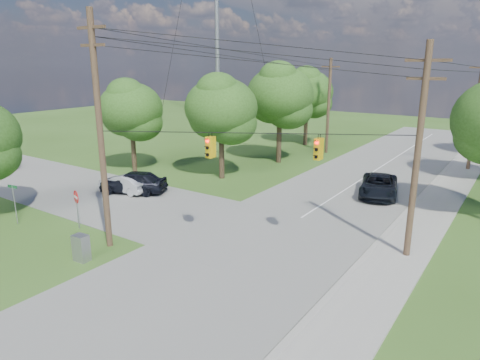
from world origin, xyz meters
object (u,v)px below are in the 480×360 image
Objects in this scene: pole_north_w at (329,105)px; pole_north_e at (476,114)px; car_cross_dark at (133,182)px; control_cabinet at (81,248)px; pole_sw at (100,130)px; car_cross_silver at (124,183)px; car_main_north at (379,186)px; do_not_enter_sign at (76,201)px; pole_ne at (418,151)px.

pole_north_e is at bearing 0.00° from pole_north_w.
pole_north_w is 2.00× the size of car_cross_dark.
control_cabinet is (0.75, -31.57, -4.45)m from pole_north_w.
pole_sw is at bearing 16.68° from car_cross_dark.
car_cross_dark is (-5.89, -22.23, -4.25)m from pole_north_w.
car_main_north reaches higher than car_cross_silver.
car_main_north is (9.55, -12.54, -4.34)m from pole_north_w.
do_not_enter_sign is at bearing 24.95° from car_cross_silver.
pole_sw reaches higher than car_cross_dark.
car_cross_dark is 2.14× the size of do_not_enter_sign.
pole_north_e reaches higher than car_cross_silver.
pole_north_w is at bearing 122.29° from pole_ne.
car_main_north is (16.11, 9.98, 0.07)m from car_cross_silver.
car_cross_dark is at bearing 121.32° from control_cabinet.
pole_north_e and pole_north_w have the same top height.
car_cross_dark is (-19.79, -0.23, -4.58)m from pole_ne.
pole_sw is 20.10m from car_main_north.
do_not_enter_sign is (-3.85, 2.57, 1.03)m from control_cabinet.
car_cross_dark is 1.19× the size of car_cross_silver.
pole_ne reaches higher than pole_north_e.
pole_north_w is at bearing 101.32° from do_not_enter_sign.
pole_sw is 8.85× the size of control_cabinet.
car_cross_silver is at bearing 124.85° from control_cabinet.
car_cross_silver is at bearing -132.25° from pole_north_e.
pole_north_w is 16.35m from car_main_north.
pole_sw is at bearing -132.71° from car_main_north.
do_not_enter_sign is (2.79, -6.77, 0.82)m from car_cross_dark.
pole_sw reaches higher than car_cross_silver.
pole_north_w is at bearing 90.77° from pole_sw.
car_main_north is at bearing -109.12° from pole_north_e.
pole_ne is at bearing -79.80° from car_main_north.
do_not_enter_sign is (-17.00, -7.00, -3.76)m from pole_ne.
control_cabinet is at bearing 11.59° from car_cross_dark.
car_cross_dark reaches higher than car_main_north.
pole_north_e is 1.00× the size of pole_north_w.
pole_north_w reaches higher than car_cross_silver.
control_cabinet is (-13.15, -9.57, -4.79)m from pole_ne.
pole_ne is at bearing 31.99° from control_cabinet.
pole_sw is 1.14× the size of pole_ne.
pole_north_w is 23.38m from car_cross_dark.
car_cross_silver is at bearing -90.03° from car_cross_dark.
car_cross_dark is (-19.79, -22.23, -4.25)m from pole_north_e.
pole_north_e is 33.79m from do_not_enter_sign.
pole_north_e is at bearing 114.53° from car_cross_dark.
pole_north_w is at bearing 160.64° from car_cross_silver.
control_cabinet is (-13.15, -31.57, -4.45)m from pole_north_e.
pole_ne reaches higher than car_cross_silver.
pole_north_e reaches higher than car_main_north.
pole_ne reaches higher than control_cabinet.
pole_sw reaches higher than pole_north_w.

